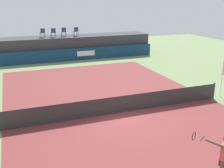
# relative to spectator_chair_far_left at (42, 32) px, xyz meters

# --- Properties ---
(ground_plane) EXTENTS (48.00, 48.00, 0.00)m
(ground_plane) POSITION_rel_spectator_chair_far_left_xyz_m (2.07, -12.16, -2.69)
(ground_plane) COLOR #6B7F51
(court_inner) EXTENTS (12.00, 22.00, 0.00)m
(court_inner) POSITION_rel_spectator_chair_far_left_xyz_m (2.07, -15.16, -2.69)
(court_inner) COLOR maroon
(court_inner) RESTS_ON ground
(sponsor_wall) EXTENTS (18.00, 0.22, 1.20)m
(sponsor_wall) POSITION_rel_spectator_chair_far_left_xyz_m (2.08, -1.66, -2.09)
(sponsor_wall) COLOR navy
(sponsor_wall) RESTS_ON ground
(spectator_platform) EXTENTS (18.00, 2.80, 2.20)m
(spectator_platform) POSITION_rel_spectator_chair_far_left_xyz_m (2.07, 0.14, -1.59)
(spectator_platform) COLOR #38383D
(spectator_platform) RESTS_ON ground
(spectator_chair_far_left) EXTENTS (0.48, 0.48, 0.89)m
(spectator_chair_far_left) POSITION_rel_spectator_chair_far_left_xyz_m (0.00, 0.00, 0.00)
(spectator_chair_far_left) COLOR #2D3D56
(spectator_chair_far_left) RESTS_ON spectator_platform
(spectator_chair_left) EXTENTS (0.46, 0.46, 0.89)m
(spectator_chair_left) POSITION_rel_spectator_chair_far_left_xyz_m (1.02, -0.20, 0.00)
(spectator_chair_left) COLOR #2D3D56
(spectator_chair_left) RESTS_ON spectator_platform
(spectator_chair_center) EXTENTS (0.44, 0.44, 0.89)m
(spectator_chair_center) POSITION_rel_spectator_chair_far_left_xyz_m (2.11, 0.09, 0.00)
(spectator_chair_center) COLOR #2D3D56
(spectator_chair_center) RESTS_ON spectator_platform
(spectator_chair_right) EXTENTS (0.48, 0.48, 0.89)m
(spectator_chair_right) POSITION_rel_spectator_chair_far_left_xyz_m (3.34, -0.03, 0.00)
(spectator_chair_right) COLOR #2D3D56
(spectator_chair_right) RESTS_ON spectator_platform
(tennis_net) EXTENTS (12.40, 0.02, 0.95)m
(tennis_net) POSITION_rel_spectator_chair_far_left_xyz_m (2.07, -15.16, -2.22)
(tennis_net) COLOR #2D2D2D
(tennis_net) RESTS_ON ground
(net_post_far) EXTENTS (0.10, 0.10, 1.00)m
(net_post_far) POSITION_rel_spectator_chair_far_left_xyz_m (8.27, -15.16, -2.19)
(net_post_far) COLOR #4C4C51
(net_post_far) RESTS_ON ground
(tennis_player) EXTENTS (1.10, 1.01, 1.77)m
(tennis_player) POSITION_rel_spectator_chair_far_left_xyz_m (2.97, -21.77, -1.73)
(tennis_player) COLOR white
(tennis_player) RESTS_ON court_inner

